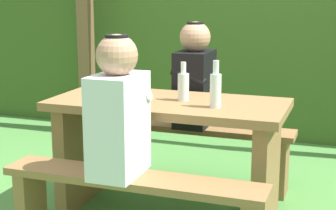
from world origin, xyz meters
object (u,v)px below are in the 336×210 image
object	(u,v)px
bench_far	(194,142)
bottle_right	(183,85)
bench_near	(132,198)
cell_phone	(139,95)
person_black_coat	(194,78)
bottle_left	(216,89)
picnic_table	(168,138)
drinking_glass	(120,93)
person_white_shirt	(118,111)

from	to	relation	value
bench_far	bottle_right	size ratio (longest dim) A/B	6.06
bench_near	bottle_right	size ratio (longest dim) A/B	6.06
bench_far	cell_phone	size ratio (longest dim) A/B	10.00
person_black_coat	bottle_left	size ratio (longest dim) A/B	2.71
picnic_table	drinking_glass	size ratio (longest dim) A/B	15.69
bench_near	person_black_coat	bearing A→B (deg)	90.07
drinking_glass	bench_far	bearing A→B (deg)	66.89
bench_far	person_black_coat	bearing A→B (deg)	-110.50
person_white_shirt	bottle_left	world-z (taller)	person_white_shirt
picnic_table	person_white_shirt	distance (m)	0.61
bench_near	bench_far	size ratio (longest dim) A/B	1.00
person_white_shirt	drinking_glass	world-z (taller)	person_white_shirt
bench_near	cell_phone	world-z (taller)	cell_phone
bench_near	cell_phone	distance (m)	0.78
person_black_coat	drinking_glass	bearing A→B (deg)	-113.12
bench_far	picnic_table	bearing A→B (deg)	-90.00
person_black_coat	drinking_glass	distance (m)	0.69
picnic_table	bottle_left	bearing A→B (deg)	-16.63
drinking_glass	bottle_left	size ratio (longest dim) A/B	0.34
bottle_left	bench_far	bearing A→B (deg)	116.07
person_white_shirt	cell_phone	size ratio (longest dim) A/B	5.14
bottle_right	bench_near	bearing A→B (deg)	-98.60
person_white_shirt	bottle_left	distance (m)	0.60
picnic_table	bottle_left	world-z (taller)	bottle_left
person_black_coat	cell_phone	bearing A→B (deg)	-114.36
bench_near	person_black_coat	xyz separation A→B (m)	(-0.00, 1.09, 0.45)
drinking_glass	cell_phone	xyz separation A→B (m)	(0.06, 0.16, -0.04)
bench_far	person_white_shirt	size ratio (longest dim) A/B	1.95
person_black_coat	drinking_glass	size ratio (longest dim) A/B	8.06
bench_far	drinking_glass	bearing A→B (deg)	-113.11
bench_near	bottle_right	xyz separation A→B (m)	(0.09, 0.57, 0.50)
bottle_left	bottle_right	world-z (taller)	bottle_left
picnic_table	drinking_glass	world-z (taller)	drinking_glass
picnic_table	bench_near	distance (m)	0.58
bench_near	bottle_right	world-z (taller)	bottle_right
bench_far	bottle_left	size ratio (longest dim) A/B	5.28
bench_near	bench_far	bearing A→B (deg)	90.00
person_white_shirt	cell_phone	bearing A→B (deg)	103.06
person_white_shirt	bottle_right	world-z (taller)	person_white_shirt
person_white_shirt	picnic_table	bearing A→B (deg)	82.49
bench_near	person_white_shirt	xyz separation A→B (m)	(-0.07, 0.00, 0.45)
picnic_table	person_black_coat	distance (m)	0.61
person_white_shirt	bottle_right	size ratio (longest dim) A/B	3.11
picnic_table	cell_phone	size ratio (longest dim) A/B	10.00
person_black_coat	bottle_left	world-z (taller)	person_black_coat
bench_far	person_white_shirt	world-z (taller)	person_white_shirt
person_white_shirt	person_black_coat	bearing A→B (deg)	86.29
bench_far	person_black_coat	world-z (taller)	person_black_coat
bottle_right	person_black_coat	bearing A→B (deg)	99.64
bottle_right	drinking_glass	bearing A→B (deg)	-162.29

